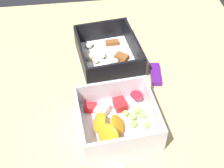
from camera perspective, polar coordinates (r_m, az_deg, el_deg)
table_surface at (r=73.33cm, az=-0.36°, el=-1.96°), size 80.00×80.00×2.00cm
pasta_container at (r=79.00cm, az=-0.81°, el=5.37°), size 18.99×16.38×6.17cm
fruit_bowl at (r=64.66cm, az=0.88°, el=-6.58°), size 16.45×17.03×6.29cm
candy_bar at (r=76.53cm, az=7.94°, el=1.80°), size 7.27×3.37×1.20cm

